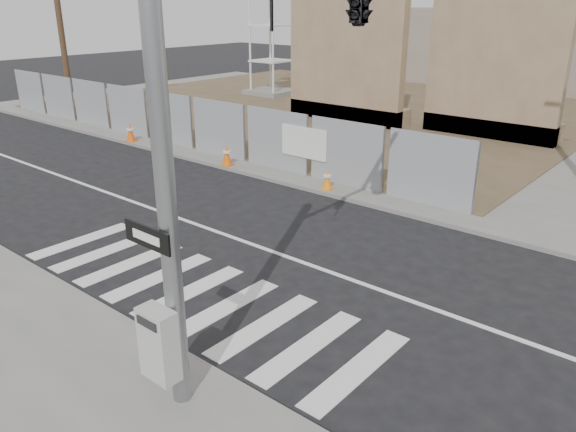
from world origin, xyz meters
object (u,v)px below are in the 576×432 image
Objects in this scene: traffic_cone_b at (131,132)px; traffic_cone_c at (227,155)px; traffic_cone_d at (327,179)px; traffic_cone_a at (69,109)px; signal_pole at (304,50)px.

traffic_cone_c is (5.57, 0.00, -0.01)m from traffic_cone_b.
traffic_cone_d is at bearing 1.32° from traffic_cone_c.
traffic_cone_b is at bearing -9.29° from traffic_cone_a.
traffic_cone_c is 4.24m from traffic_cone_d.
traffic_cone_a is at bearing 176.62° from traffic_cone_d.
traffic_cone_a is at bearing 170.71° from traffic_cone_b.
traffic_cone_a is 1.10× the size of traffic_cone_c.
traffic_cone_a is 1.26× the size of traffic_cone_d.
traffic_cone_b reaches higher than traffic_cone_c.
traffic_cone_a is 16.30m from traffic_cone_d.
signal_pole is 8.82× the size of traffic_cone_a.
traffic_cone_b reaches higher than traffic_cone_d.
traffic_cone_c is (-8.31, 6.27, -4.31)m from signal_pole.
traffic_cone_b is 1.18× the size of traffic_cone_d.
traffic_cone_a is (-20.34, 7.32, -4.27)m from signal_pole.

